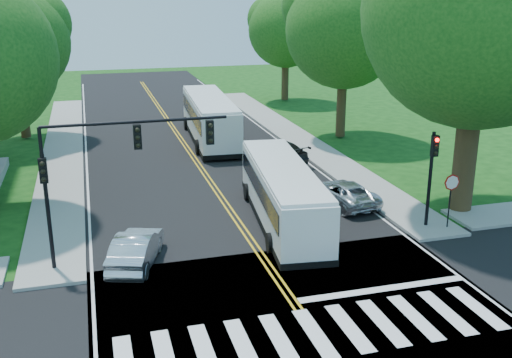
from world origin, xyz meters
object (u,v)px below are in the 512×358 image
object	(u,v)px
signal_nw	(108,159)
suv	(344,193)
signal_ne	(432,167)
bus_follow	(210,118)
hatchback	(136,249)
bus_lead	(283,193)
dark_sedan	(276,151)

from	to	relation	value
signal_nw	suv	xyz separation A→B (m)	(11.68, 4.03, -3.75)
signal_nw	signal_ne	xyz separation A→B (m)	(14.06, 0.01, -1.41)
signal_nw	bus_follow	xyz separation A→B (m)	(7.88, 19.48, -2.69)
hatchback	bus_lead	bearing A→B (deg)	-140.49
hatchback	dark_sedan	xyz separation A→B (m)	(9.98, 12.89, 0.00)
suv	signal_ne	bearing A→B (deg)	112.53
signal_nw	bus_lead	size ratio (longest dim) A/B	0.65
signal_ne	dark_sedan	size ratio (longest dim) A/B	0.92
signal_ne	suv	distance (m)	5.22
signal_ne	suv	size ratio (longest dim) A/B	0.99
signal_ne	suv	world-z (taller)	signal_ne
hatchback	dark_sedan	distance (m)	16.30
signal_nw	bus_follow	size ratio (longest dim) A/B	0.58
bus_lead	bus_follow	world-z (taller)	bus_follow
signal_ne	hatchback	world-z (taller)	signal_ne
bus_follow	signal_nw	bearing A→B (deg)	71.58
signal_nw	signal_ne	bearing A→B (deg)	0.05
signal_ne	bus_follow	xyz separation A→B (m)	(-6.18, 19.47, -1.28)
bus_follow	dark_sedan	world-z (taller)	bus_follow
signal_nw	hatchback	xyz separation A→B (m)	(0.82, -0.27, -3.68)
signal_nw	hatchback	bearing A→B (deg)	-18.01
signal_nw	hatchback	size ratio (longest dim) A/B	1.71
signal_nw	dark_sedan	xyz separation A→B (m)	(10.80, 12.62, -3.68)
signal_ne	bus_lead	xyz separation A→B (m)	(-6.20, 2.48, -1.49)
bus_lead	suv	bearing A→B (deg)	-151.37
hatchback	dark_sedan	world-z (taller)	dark_sedan
hatchback	suv	distance (m)	11.68
suv	bus_lead	bearing A→B (deg)	13.82
signal_ne	hatchback	xyz separation A→B (m)	(-13.24, -0.28, -2.27)
signal_ne	bus_lead	distance (m)	6.84
bus_lead	signal_nw	bearing A→B (deg)	24.34
signal_ne	dark_sedan	bearing A→B (deg)	104.49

